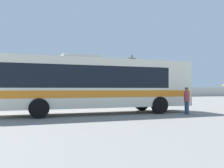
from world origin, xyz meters
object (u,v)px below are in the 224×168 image
(attendant_by_bus_door, at_px, (187,99))
(roadside_tree_right, at_px, (122,74))
(utility_pole_near, at_px, (132,75))
(roadside_tree_midright, at_px, (45,74))
(roadside_tree_midleft, at_px, (19,69))
(parked_car_second_black, at_px, (43,94))
(coach_bus_cream_orange, at_px, (93,83))
(parked_car_leftmost_dark_blue, at_px, (0,94))

(attendant_by_bus_door, xyz_separation_m, roadside_tree_right, (7.95, 35.51, 3.74))
(utility_pole_near, distance_m, roadside_tree_midright, 16.55)
(attendant_by_bus_door, distance_m, roadside_tree_midright, 35.82)
(roadside_tree_midleft, bearing_deg, attendant_by_bus_door, -70.89)
(parked_car_second_black, bearing_deg, roadside_tree_midright, 87.70)
(roadside_tree_right, bearing_deg, coach_bus_cream_orange, -111.46)
(utility_pole_near, height_order, roadside_tree_midright, utility_pole_near)
(parked_car_second_black, xyz_separation_m, roadside_tree_midleft, (-4.06, 9.44, 4.38))
(attendant_by_bus_door, relative_size, roadside_tree_right, 0.25)
(roadside_tree_midright, bearing_deg, roadside_tree_right, 2.38)
(attendant_by_bus_door, distance_m, parked_car_second_black, 26.29)
(coach_bus_cream_orange, distance_m, attendant_by_bus_door, 5.68)
(coach_bus_cream_orange, relative_size, parked_car_second_black, 2.70)
(utility_pole_near, xyz_separation_m, roadside_tree_right, (-0.74, 4.07, 0.47))
(parked_car_second_black, xyz_separation_m, roadside_tree_right, (15.85, 10.43, 3.87))
(coach_bus_cream_orange, relative_size, roadside_tree_right, 1.90)
(coach_bus_cream_orange, height_order, parked_car_leftmost_dark_blue, coach_bus_cream_orange)
(parked_car_leftmost_dark_blue, distance_m, roadside_tree_midleft, 10.45)
(attendant_by_bus_door, height_order, parked_car_leftmost_dark_blue, attendant_by_bus_door)
(attendant_by_bus_door, distance_m, parked_car_leftmost_dark_blue, 28.77)
(coach_bus_cream_orange, height_order, roadside_tree_midleft, roadside_tree_midleft)
(parked_car_leftmost_dark_blue, height_order, utility_pole_near, utility_pole_near)
(coach_bus_cream_orange, distance_m, parked_car_leftmost_dark_blue, 24.89)
(coach_bus_cream_orange, xyz_separation_m, roadside_tree_midleft, (-6.70, 32.64, 3.27))
(attendant_by_bus_door, bearing_deg, utility_pole_near, 74.55)
(coach_bus_cream_orange, distance_m, roadside_tree_midleft, 33.48)
(roadside_tree_midleft, distance_m, roadside_tree_midright, 4.56)
(roadside_tree_right, bearing_deg, parked_car_leftmost_dark_blue, -154.73)
(coach_bus_cream_orange, bearing_deg, roadside_tree_midright, 93.89)
(utility_pole_near, bearing_deg, roadside_tree_right, 100.25)
(attendant_by_bus_door, height_order, roadside_tree_midright, roadside_tree_midright)
(parked_car_second_black, relative_size, utility_pole_near, 0.57)
(roadside_tree_right, bearing_deg, parked_car_second_black, -146.66)
(coach_bus_cream_orange, distance_m, utility_pole_near, 32.76)
(parked_car_leftmost_dark_blue, distance_m, roadside_tree_midright, 12.05)
(roadside_tree_midleft, height_order, roadside_tree_midright, roadside_tree_midleft)
(parked_car_leftmost_dark_blue, xyz_separation_m, roadside_tree_midright, (6.33, 9.64, 3.51))
(roadside_tree_right, bearing_deg, attendant_by_bus_door, -102.62)
(roadside_tree_midleft, bearing_deg, parked_car_second_black, -66.72)
(parked_car_leftmost_dark_blue, bearing_deg, roadside_tree_midleft, 78.63)
(parked_car_second_black, height_order, roadside_tree_right, roadside_tree_right)
(utility_pole_near, bearing_deg, parked_car_second_black, -159.03)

